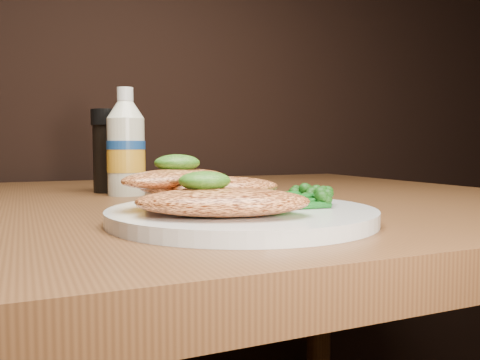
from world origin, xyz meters
name	(u,v)px	position (x,y,z in m)	size (l,w,h in m)	color
plate	(242,215)	(0.08, 0.82, 0.76)	(0.25, 0.25, 0.01)	silver
chicken_front	(223,202)	(0.05, 0.78, 0.77)	(0.14, 0.08, 0.02)	#FA924F
chicken_mid	(211,187)	(0.06, 0.84, 0.78)	(0.13, 0.07, 0.02)	#FA924F
chicken_back	(177,179)	(0.03, 0.86, 0.79)	(0.12, 0.06, 0.02)	#FA924F
pesto_front	(205,181)	(0.04, 0.80, 0.79)	(0.04, 0.04, 0.02)	#0B3207
pesto_back	(177,163)	(0.04, 0.86, 0.80)	(0.04, 0.04, 0.02)	#0B3207
broccolini_bundle	(279,195)	(0.13, 0.83, 0.77)	(0.12, 0.09, 0.02)	#135919
mayo_bottle	(126,142)	(0.04, 1.11, 0.83)	(0.05, 0.05, 0.15)	beige
pepper_grinder	(109,151)	(0.02, 1.17, 0.81)	(0.05, 0.05, 0.12)	black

